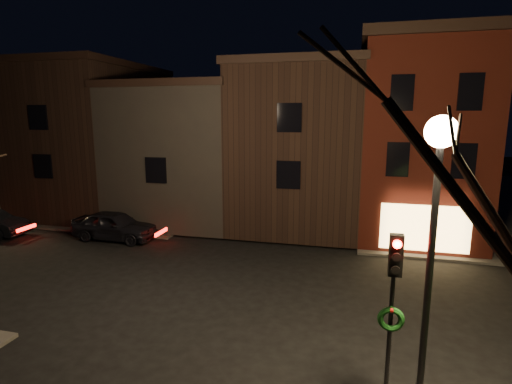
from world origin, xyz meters
TOP-DOWN VIEW (x-y plane):
  - ground at (0.00, 0.00)m, footprint 120.00×120.00m
  - sidewalk_far_left at (-20.00, 20.00)m, footprint 30.00×30.00m
  - corner_building at (8.00, 9.47)m, footprint 6.50×8.50m
  - row_building_a at (1.50, 10.50)m, footprint 7.30×10.30m
  - row_building_b at (-5.75, 10.50)m, footprint 7.80×10.30m
  - row_building_c at (-13.00, 10.50)m, footprint 7.30×10.30m
  - street_lamp_near at (6.20, -6.00)m, footprint 0.60×0.60m
  - traffic_signal at (5.60, -5.51)m, footprint 0.58×0.38m
  - parked_car_a at (-7.78, 4.36)m, footprint 4.65×1.96m

SIDE VIEW (x-z plane):
  - ground at x=0.00m, z-range 0.00..0.00m
  - sidewalk_far_left at x=-20.00m, z-range 0.00..0.12m
  - parked_car_a at x=-7.78m, z-range 0.00..1.57m
  - traffic_signal at x=5.60m, z-range 0.78..4.83m
  - row_building_b at x=-5.75m, z-range 0.13..8.53m
  - row_building_a at x=1.50m, z-range 0.13..9.53m
  - row_building_c at x=-13.00m, z-range 0.13..10.03m
  - street_lamp_near at x=6.20m, z-range 1.94..8.42m
  - corner_building at x=8.00m, z-range 0.15..10.65m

